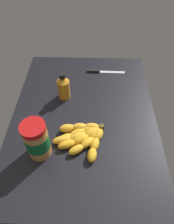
% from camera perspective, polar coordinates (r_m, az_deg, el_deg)
% --- Properties ---
extents(ground_plane, '(0.90, 0.65, 0.05)m').
position_cam_1_polar(ground_plane, '(0.94, -0.89, -1.74)').
color(ground_plane, black).
extents(banana_bunch, '(0.18, 0.22, 0.04)m').
position_cam_1_polar(banana_bunch, '(0.82, -1.24, -7.06)').
color(banana_bunch, gold).
rests_on(banana_bunch, ground_plane).
extents(peanut_butter_jar, '(0.09, 0.09, 0.17)m').
position_cam_1_polar(peanut_butter_jar, '(0.76, -14.09, -7.77)').
color(peanut_butter_jar, '#BF8442').
rests_on(peanut_butter_jar, ground_plane).
extents(honey_bottle, '(0.06, 0.06, 0.14)m').
position_cam_1_polar(honey_bottle, '(0.96, -6.69, 7.10)').
color(honey_bottle, orange).
rests_on(honey_bottle, ground_plane).
extents(butter_knife, '(0.02, 0.21, 0.01)m').
position_cam_1_polar(butter_knife, '(1.14, 4.47, 11.46)').
color(butter_knife, silver).
rests_on(butter_knife, ground_plane).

